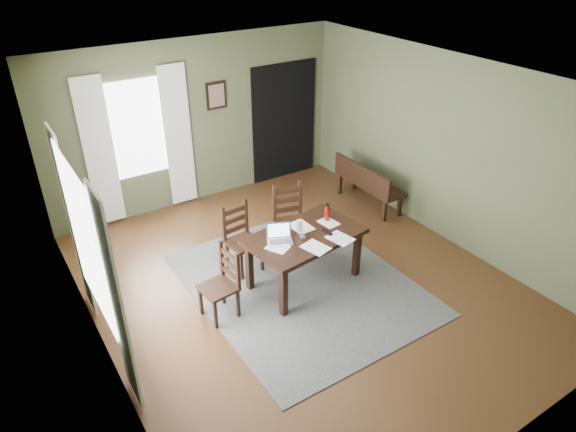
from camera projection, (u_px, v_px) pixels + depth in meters
ground at (300, 284)px, 6.82m from camera, size 5.00×6.00×0.01m
room_shell at (302, 159)px, 5.92m from camera, size 5.02×6.02×2.71m
rug at (300, 284)px, 6.81m from camera, size 2.60×3.20×0.01m
dining_table at (305, 240)px, 6.54m from camera, size 1.56×1.06×0.73m
chair_end at (222, 284)px, 6.08m from camera, size 0.44×0.44×0.91m
chair_back_left at (242, 239)px, 6.91m from camera, size 0.46×0.46×0.96m
chair_back_right at (291, 221)px, 7.26m from camera, size 0.55×0.55×1.03m
bench at (367, 181)px, 8.49m from camera, size 0.43×1.34×0.76m
laptop at (279, 236)px, 6.35m from camera, size 0.38×0.35×0.21m
computer_mouse at (302, 237)px, 6.42m from camera, size 0.09×0.11×0.03m
tv_remote at (327, 232)px, 6.52m from camera, size 0.05×0.18×0.02m
drinking_glass at (299, 226)px, 6.53m from camera, size 0.09×0.09×0.16m
water_bottle at (327, 213)px, 6.75m from camera, size 0.09×0.09×0.25m
paper_a at (277, 248)px, 6.23m from camera, size 0.30×0.33×0.00m
paper_b at (340, 238)px, 6.41m from camera, size 0.31×0.36×0.00m
paper_c at (301, 227)px, 6.65m from camera, size 0.26×0.33×0.00m
paper_d at (329, 223)px, 6.74m from camera, size 0.23×0.29×0.00m
paper_e at (316, 247)px, 6.23m from camera, size 0.32×0.37×0.00m
window_left at (84, 240)px, 5.07m from camera, size 0.01×1.30×1.70m
window_back at (137, 129)px, 7.78m from camera, size 1.00×0.01×1.50m
curtain_left_near at (116, 303)px, 4.61m from camera, size 0.03×0.48×2.30m
curtain_left_far at (73, 225)px, 5.81m from camera, size 0.03×0.48×2.30m
curtain_back_left at (99, 154)px, 7.59m from camera, size 0.44×0.03×2.30m
curtain_back_right at (178, 137)px, 8.18m from camera, size 0.44×0.03×2.30m
framed_picture at (216, 95)px, 8.27m from camera, size 0.34×0.03×0.44m
doorway_back at (284, 122)px, 9.23m from camera, size 1.30×0.03×2.10m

